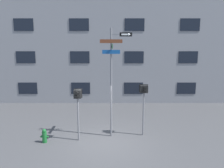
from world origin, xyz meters
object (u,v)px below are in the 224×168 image
pedestrian_signal_right (145,96)px  fire_hydrant (45,136)px  street_sign_pole (113,73)px  pedestrian_signal_left (79,100)px

pedestrian_signal_right → fire_hydrant: size_ratio=3.94×
street_sign_pole → pedestrian_signal_right: size_ratio=2.04×
street_sign_pole → pedestrian_signal_right: 1.87m
pedestrian_signal_left → fire_hydrant: pedestrian_signal_left is taller
fire_hydrant → pedestrian_signal_right: bearing=10.3°
pedestrian_signal_right → pedestrian_signal_left: bearing=-169.1°
pedestrian_signal_right → street_sign_pole: bearing=-175.5°
street_sign_pole → pedestrian_signal_right: (1.49, 0.12, -1.12)m
pedestrian_signal_left → fire_hydrant: (-1.51, -0.24, -1.60)m
street_sign_pole → pedestrian_signal_left: (-1.58, -0.47, -1.20)m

